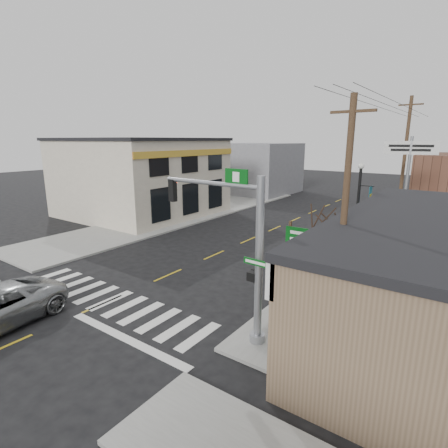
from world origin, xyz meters
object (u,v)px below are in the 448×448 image
Objects in this scene: guide_sign at (304,248)px; fire_hydrant at (347,280)px; utility_pole_far at (404,161)px; utility_pole_near at (344,222)px; lamp_post at (359,209)px; dance_center_sign at (409,163)px; traffic_signal_pole at (241,241)px; bare_tree at (328,214)px.

fire_hydrant is (1.62, 1.44, -1.64)m from guide_sign.
guide_sign is 0.31× the size of utility_pole_far.
fire_hydrant is 15.64m from utility_pole_far.
fire_hydrant is at bearing 107.95° from utility_pole_near.
dance_center_sign is at bearing 91.79° from lamp_post.
guide_sign is 16.68m from utility_pole_far.
lamp_post is 0.69× the size of utility_pole_near.
utility_pole_far is (1.48, 21.28, 1.62)m from traffic_signal_pole.
utility_pole_far reaches higher than traffic_signal_pole.
traffic_signal_pole is 8.70× the size of fire_hydrant.
guide_sign is at bearing 175.98° from bare_tree.
guide_sign is 0.66× the size of bare_tree.
traffic_signal_pole is 9.32m from lamp_post.
utility_pole_far is at bearing 89.33° from traffic_signal_pole.
traffic_signal_pole is 0.72× the size of utility_pole_near.
guide_sign is at bearing -95.52° from lamp_post.
traffic_signal_pole is at bearing -88.94° from lamp_post.
traffic_signal_pole reaches higher than fire_hydrant.
lamp_post is 8.03m from dance_center_sign.
guide_sign is at bearing -109.55° from dance_center_sign.
guide_sign is 1.99m from bare_tree.
traffic_signal_pole is 21.40m from utility_pole_far.
utility_pole_far reaches higher than bare_tree.
bare_tree is at bearing 122.92° from utility_pole_near.
traffic_signal_pole is at bearing -89.56° from utility_pole_far.
lamp_post is at bearing 74.24° from guide_sign.
lamp_post is 12.21m from utility_pole_far.
dance_center_sign reaches higher than guide_sign.
utility_pole_near is at bearing -63.46° from bare_tree.
dance_center_sign reaches higher than bare_tree.
bare_tree is (-1.19, -12.06, -1.51)m from dance_center_sign.
lamp_post is (-0.46, 2.84, 2.88)m from fire_hydrant.
bare_tree reaches higher than guide_sign.
traffic_signal_pole reaches higher than lamp_post.
traffic_signal_pole is 3.37m from utility_pole_near.
traffic_signal_pole reaches higher than guide_sign.
guide_sign is 4.67× the size of fire_hydrant.
dance_center_sign is 4.46m from utility_pole_far.
bare_tree is (-0.14, -4.35, 0.48)m from lamp_post.
bare_tree is (1.01, -0.07, 1.71)m from guide_sign.
utility_pole_far is (-1.30, 19.51, 0.95)m from utility_pole_near.
lamp_post reaches higher than fire_hydrant.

